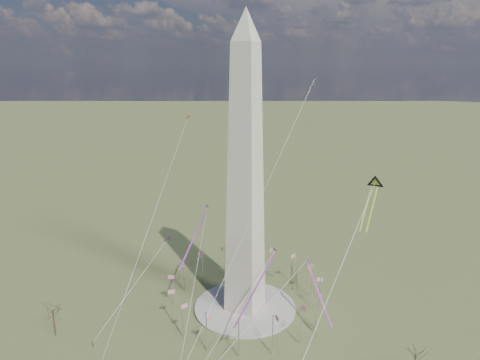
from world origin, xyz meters
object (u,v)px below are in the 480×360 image
at_px(washington_monument, 245,179).
at_px(tree_near, 416,353).
at_px(kite_delta_black, 374,186).
at_px(person_west, 93,344).

distance_m(washington_monument, tree_near, 70.46).
bearing_deg(washington_monument, kite_delta_black, 21.93).
relative_size(tree_near, kite_delta_black, 0.67).
bearing_deg(tree_near, person_west, -161.06).
distance_m(washington_monument, kite_delta_black, 41.49).
height_order(person_west, kite_delta_black, kite_delta_black).
bearing_deg(person_west, washington_monument, -130.07).
xyz_separation_m(washington_monument, kite_delta_black, (38.46, 15.49, -1.40)).
distance_m(person_west, kite_delta_black, 101.08).
relative_size(tree_near, person_west, 6.35).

